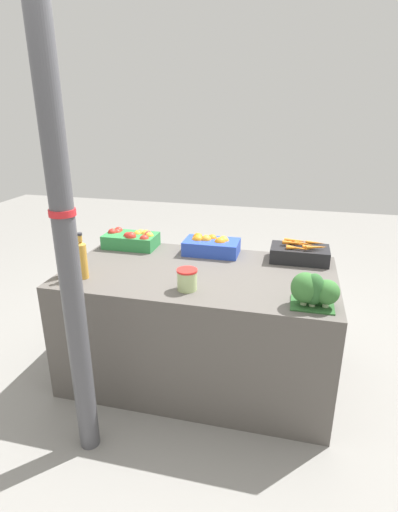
% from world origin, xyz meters
% --- Properties ---
extents(ground_plane, '(10.00, 10.00, 0.00)m').
position_xyz_m(ground_plane, '(0.00, 0.00, 0.00)').
color(ground_plane, gray).
extents(market_table, '(1.69, 0.92, 0.77)m').
position_xyz_m(market_table, '(0.00, 0.00, 0.38)').
color(market_table, '#56514C').
rests_on(market_table, ground_plane).
extents(support_pole, '(0.12, 0.12, 2.37)m').
position_xyz_m(support_pole, '(-0.43, -0.74, 1.18)').
color(support_pole, '#4C4C51').
rests_on(support_pole, ground_plane).
extents(apple_crate, '(0.38, 0.22, 0.14)m').
position_xyz_m(apple_crate, '(-0.59, 0.33, 0.83)').
color(apple_crate, '#2D8442').
rests_on(apple_crate, market_table).
extents(orange_crate, '(0.38, 0.22, 0.14)m').
position_xyz_m(orange_crate, '(0.00, 0.33, 0.83)').
color(orange_crate, '#2847B7').
rests_on(orange_crate, market_table).
extents(carrot_crate, '(0.38, 0.22, 0.13)m').
position_xyz_m(carrot_crate, '(0.61, 0.33, 0.82)').
color(carrot_crate, black).
rests_on(carrot_crate, market_table).
extents(broccoli_pile, '(0.24, 0.18, 0.19)m').
position_xyz_m(broccoli_pile, '(0.68, -0.32, 0.86)').
color(broccoli_pile, '#2D602D').
rests_on(broccoli_pile, market_table).
extents(juice_bottle_golden, '(0.07, 0.07, 0.26)m').
position_xyz_m(juice_bottle_golden, '(-0.77, -0.27, 0.88)').
color(juice_bottle_golden, gold).
rests_on(juice_bottle_golden, market_table).
extents(juice_bottle_amber, '(0.06, 0.06, 0.28)m').
position_xyz_m(juice_bottle_amber, '(-0.65, -0.27, 0.89)').
color(juice_bottle_amber, gold).
rests_on(juice_bottle_amber, market_table).
extents(pickle_jar, '(0.12, 0.12, 0.12)m').
position_xyz_m(pickle_jar, '(-0.00, -0.28, 0.83)').
color(pickle_jar, '#B2C684').
rests_on(pickle_jar, market_table).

